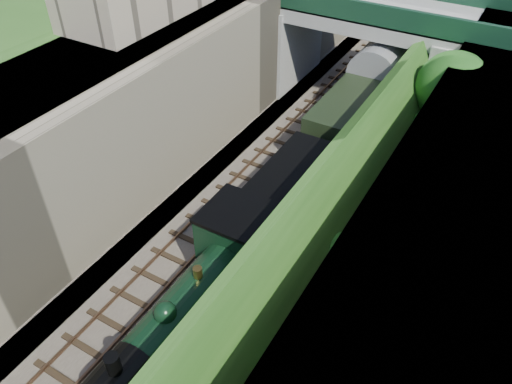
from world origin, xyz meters
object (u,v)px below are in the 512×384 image
tree (455,90)px  tender (292,197)px  road_bridge (389,44)px  locomotive (198,305)px

tree → tender: size_ratio=1.10×
road_bridge → tree: size_ratio=2.42×
road_bridge → locomotive: road_bridge is taller
locomotive → tender: 7.37m
tree → locomotive: tree is taller
locomotive → tender: bearing=90.0°
road_bridge → tree: (4.97, -5.17, 0.57)m
road_bridge → tender: size_ratio=2.67×
locomotive → tender: (-0.00, 7.36, -0.27)m
road_bridge → tree: 7.19m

